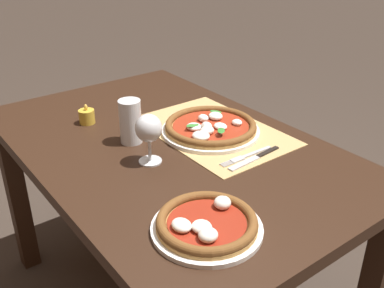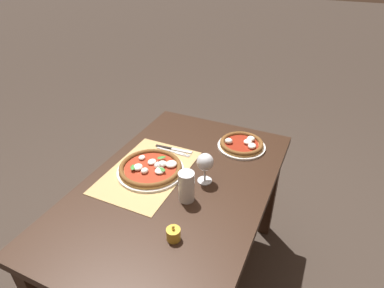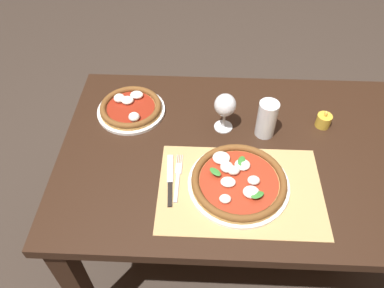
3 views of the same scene
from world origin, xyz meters
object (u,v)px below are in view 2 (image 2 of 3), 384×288
at_px(pizza_near, 151,168).
at_px(fork, 173,152).
at_px(wine_glass, 205,163).
at_px(pint_glass, 186,187).
at_px(knife, 174,149).
at_px(votive_candle, 173,234).
at_px(pizza_far, 242,144).

distance_m(pizza_near, fork, 0.20).
xyz_separation_m(wine_glass, fork, (-0.16, -0.25, -0.10)).
distance_m(pizza_near, pint_glass, 0.27).
distance_m(knife, votive_candle, 0.63).
bearing_deg(wine_glass, knife, -124.83).
bearing_deg(pizza_near, wine_glass, 99.37).
bearing_deg(wine_glass, pint_glass, -9.05).
bearing_deg(knife, pizza_near, -2.62).
height_order(pizza_near, pizza_far, pizza_near).
relative_size(knife, votive_candle, 3.00).
height_order(pint_glass, knife, pint_glass).
height_order(pizza_far, wine_glass, wine_glass).
bearing_deg(fork, knife, -156.10).
height_order(wine_glass, pint_glass, wine_glass).
height_order(pizza_far, pint_glass, pint_glass).
bearing_deg(knife, pint_glass, 35.34).
bearing_deg(fork, votive_candle, 27.39).
xyz_separation_m(pint_glass, votive_candle, (0.23, 0.05, -0.05)).
distance_m(pizza_far, wine_glass, 0.38).
bearing_deg(pint_glass, wine_glass, 170.95).
relative_size(fork, knife, 0.93).
distance_m(pizza_near, pizza_far, 0.53).
bearing_deg(fork, pizza_near, -6.12).
distance_m(pizza_near, knife, 0.23).
relative_size(pint_glass, fork, 0.72).
bearing_deg(votive_candle, knife, -152.76).
bearing_deg(pizza_near, votive_candle, 41.84).
xyz_separation_m(pizza_near, pint_glass, (0.11, 0.25, 0.05)).
relative_size(pizza_far, wine_glass, 1.72).
xyz_separation_m(fork, knife, (-0.03, -0.01, 0.00)).
relative_size(pint_glass, knife, 0.67).
distance_m(pizza_far, votive_candle, 0.74).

